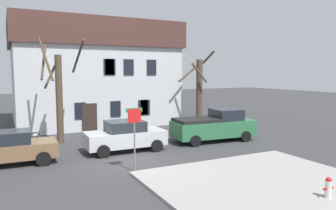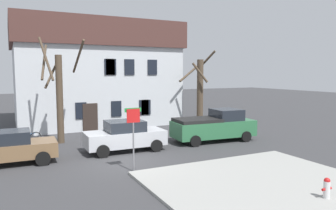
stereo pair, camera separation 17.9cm
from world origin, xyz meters
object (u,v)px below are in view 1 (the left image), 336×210
object	(u,v)px
car_brown_sedan	(7,148)
fire_hydrant	(328,187)
car_silver_sedan	(125,136)
pickup_truck_green	(214,126)
bicycle_leaning	(26,139)
street_sign_pole	(134,127)
tree_bare_near	(59,92)
building_main	(93,73)
tree_bare_mid	(199,90)

from	to	relation	value
car_brown_sedan	fire_hydrant	size ratio (longest dim) A/B	6.27
fire_hydrant	car_silver_sedan	bearing A→B (deg)	110.98
pickup_truck_green	bicycle_leaning	size ratio (longest dim) A/B	3.11
car_silver_sedan	fire_hydrant	bearing A→B (deg)	-69.02
street_sign_pole	tree_bare_near	bearing A→B (deg)	105.08
car_brown_sedan	tree_bare_near	bearing A→B (deg)	52.60
car_brown_sedan	pickup_truck_green	xyz separation A→B (m)	(11.86, 0.08, 0.17)
car_brown_sedan	car_silver_sedan	bearing A→B (deg)	1.11
car_silver_sedan	car_brown_sedan	bearing A→B (deg)	-178.89
bicycle_leaning	building_main	bearing A→B (deg)	49.97
tree_bare_mid	bicycle_leaning	world-z (taller)	tree_bare_mid
building_main	car_silver_sedan	bearing A→B (deg)	-95.61
car_brown_sedan	pickup_truck_green	bearing A→B (deg)	0.37
car_silver_sedan	street_sign_pole	distance (m)	4.07
tree_bare_near	car_silver_sedan	distance (m)	5.31
tree_bare_near	building_main	bearing A→B (deg)	61.96
car_brown_sedan	fire_hydrant	world-z (taller)	car_brown_sedan
tree_bare_near	bicycle_leaning	bearing A→B (deg)	165.44
car_silver_sedan	tree_bare_mid	bearing A→B (deg)	32.46
car_brown_sedan	bicycle_leaning	world-z (taller)	car_brown_sedan
tree_bare_mid	fire_hydrant	xyz separation A→B (m)	(-4.30, -15.03, -2.48)
tree_bare_near	car_brown_sedan	size ratio (longest dim) A/B	1.46
tree_bare_near	car_brown_sedan	world-z (taller)	tree_bare_near
fire_hydrant	bicycle_leaning	distance (m)	16.59
street_sign_pole	bicycle_leaning	xyz separation A→B (m)	(-3.96, 8.07, -1.62)
fire_hydrant	building_main	bearing A→B (deg)	97.16
tree_bare_near	street_sign_pole	size ratio (longest dim) A/B	2.30
car_silver_sedan	street_sign_pole	size ratio (longest dim) A/B	1.56
fire_hydrant	bicycle_leaning	world-z (taller)	bicycle_leaning
fire_hydrant	pickup_truck_green	bearing A→B (deg)	77.58
building_main	bicycle_leaning	xyz separation A→B (m)	(-5.98, -7.12, -3.97)
car_brown_sedan	bicycle_leaning	bearing A→B (deg)	76.60
pickup_truck_green	bicycle_leaning	distance (m)	11.66
fire_hydrant	street_sign_pole	distance (m)	7.82
building_main	tree_bare_mid	distance (m)	9.45
bicycle_leaning	street_sign_pole	bearing A→B (deg)	-63.85
building_main	tree_bare_near	xyz separation A→B (m)	(-4.06, -7.62, -1.17)
tree_bare_mid	fire_hydrant	bearing A→B (deg)	-105.95
tree_bare_near	bicycle_leaning	size ratio (longest dim) A/B	3.75
tree_bare_near	fire_hydrant	xyz separation A→B (m)	(6.73, -13.65, -2.68)
building_main	car_silver_sedan	size ratio (longest dim) A/B	3.00
car_silver_sedan	fire_hydrant	size ratio (longest dim) A/B	6.21
car_silver_sedan	bicycle_leaning	xyz separation A→B (m)	(-4.86, 4.26, -0.49)
pickup_truck_green	fire_hydrant	bearing A→B (deg)	-102.42
building_main	tree_bare_mid	xyz separation A→B (m)	(6.97, -6.24, -1.38)
fire_hydrant	street_sign_pole	xyz separation A→B (m)	(-4.69, 6.07, 1.50)
tree_bare_near	bicycle_leaning	world-z (taller)	tree_bare_near
car_brown_sedan	pickup_truck_green	world-z (taller)	pickup_truck_green
car_brown_sedan	fire_hydrant	xyz separation A→B (m)	(9.70, -9.77, -0.32)
tree_bare_near	street_sign_pole	xyz separation A→B (m)	(2.04, -7.57, -1.19)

